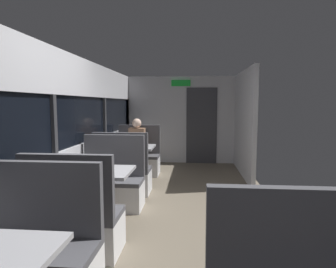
# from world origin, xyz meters

# --- Properties ---
(ground_plane) EXTENTS (3.30, 9.20, 0.02)m
(ground_plane) POSITION_xyz_m (0.00, 0.00, -0.01)
(ground_plane) COLOR #665B4C
(carriage_window_panel_left) EXTENTS (0.09, 8.48, 2.30)m
(carriage_window_panel_left) POSITION_xyz_m (-1.45, 0.00, 1.11)
(carriage_window_panel_left) COLOR #B2B2B7
(carriage_window_panel_left) RESTS_ON ground_plane
(carriage_end_bulkhead) EXTENTS (2.90, 0.11, 2.30)m
(carriage_end_bulkhead) POSITION_xyz_m (0.06, 4.19, 1.14)
(carriage_end_bulkhead) COLOR #B2B2B7
(carriage_end_bulkhead) RESTS_ON ground_plane
(carriage_aisle_panel_right) EXTENTS (0.08, 2.40, 2.30)m
(carriage_aisle_panel_right) POSITION_xyz_m (1.45, 3.00, 1.15)
(carriage_aisle_panel_right) COLOR #B2B2B7
(carriage_aisle_panel_right) RESTS_ON ground_plane
(bench_near_window_facing_entry) EXTENTS (0.95, 0.50, 1.10)m
(bench_near_window_facing_entry) POSITION_xyz_m (-0.89, -1.39, 0.33)
(bench_near_window_facing_entry) COLOR silver
(bench_near_window_facing_entry) RESTS_ON ground_plane
(dining_table_mid_window) EXTENTS (0.90, 0.70, 0.74)m
(dining_table_mid_window) POSITION_xyz_m (-0.89, 0.00, 0.64)
(dining_table_mid_window) COLOR #9E9EA3
(dining_table_mid_window) RESTS_ON ground_plane
(bench_mid_window_facing_end) EXTENTS (0.95, 0.50, 1.10)m
(bench_mid_window_facing_end) POSITION_xyz_m (-0.89, -0.70, 0.33)
(bench_mid_window_facing_end) COLOR silver
(bench_mid_window_facing_end) RESTS_ON ground_plane
(bench_mid_window_facing_entry) EXTENTS (0.95, 0.50, 1.10)m
(bench_mid_window_facing_entry) POSITION_xyz_m (-0.89, 0.70, 0.33)
(bench_mid_window_facing_entry) COLOR silver
(bench_mid_window_facing_entry) RESTS_ON ground_plane
(dining_table_far_window) EXTENTS (0.90, 0.70, 0.74)m
(dining_table_far_window) POSITION_xyz_m (-0.89, 2.09, 0.64)
(dining_table_far_window) COLOR #9E9EA3
(dining_table_far_window) RESTS_ON ground_plane
(bench_far_window_facing_end) EXTENTS (0.95, 0.50, 1.10)m
(bench_far_window_facing_end) POSITION_xyz_m (-0.89, 1.40, 0.33)
(bench_far_window_facing_end) COLOR silver
(bench_far_window_facing_end) RESTS_ON ground_plane
(bench_far_window_facing_entry) EXTENTS (0.95, 0.50, 1.10)m
(bench_far_window_facing_entry) POSITION_xyz_m (-0.89, 2.79, 0.33)
(bench_far_window_facing_entry) COLOR silver
(bench_far_window_facing_entry) RESTS_ON ground_plane
(seated_passenger) EXTENTS (0.47, 0.55, 1.26)m
(seated_passenger) POSITION_xyz_m (-0.89, 2.72, 0.54)
(seated_passenger) COLOR #26262D
(seated_passenger) RESTS_ON ground_plane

